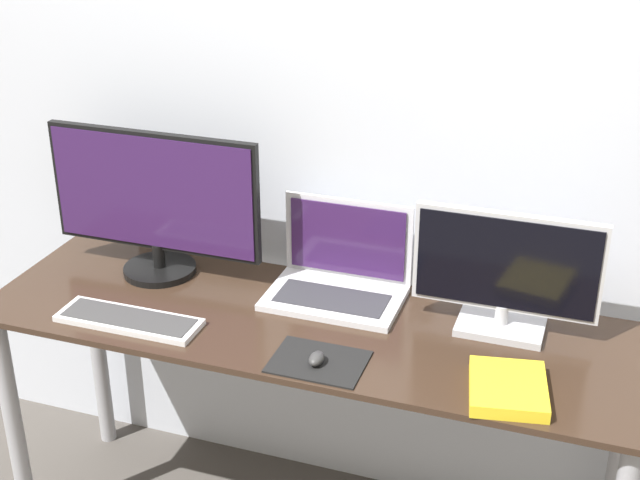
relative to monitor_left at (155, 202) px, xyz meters
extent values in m
cube|color=silver|center=(0.52, 0.23, 0.25)|extent=(7.00, 0.05, 2.50)
cube|color=#332319|center=(0.52, -0.12, -0.24)|extent=(1.81, 0.57, 0.02)
cylinder|color=#99999E|center=(-0.33, -0.35, -0.62)|extent=(0.05, 0.05, 0.75)
cylinder|color=#99999E|center=(-0.33, 0.10, -0.62)|extent=(0.05, 0.05, 0.75)
cylinder|color=#99999E|center=(1.36, 0.10, -0.62)|extent=(0.05, 0.05, 0.75)
cylinder|color=black|center=(0.00, 0.00, -0.22)|extent=(0.22, 0.22, 0.02)
cylinder|color=black|center=(0.00, 0.00, -0.17)|extent=(0.04, 0.04, 0.07)
cube|color=black|center=(0.00, 0.00, 0.03)|extent=(0.65, 0.02, 0.36)
cube|color=#331947|center=(0.00, -0.01, 0.03)|extent=(0.62, 0.01, 0.33)
cube|color=#B2B2B7|center=(1.01, 0.00, -0.22)|extent=(0.23, 0.16, 0.02)
cylinder|color=#B2B2B7|center=(1.01, 0.00, -0.18)|extent=(0.04, 0.04, 0.05)
cube|color=#B2B2B7|center=(1.01, 0.00, -0.03)|extent=(0.48, 0.02, 0.27)
cube|color=black|center=(1.01, -0.01, -0.03)|extent=(0.46, 0.01, 0.25)
cube|color=silver|center=(0.55, 0.00, -0.22)|extent=(0.38, 0.25, 0.02)
cube|color=#2D2D33|center=(0.55, -0.02, -0.21)|extent=(0.31, 0.14, 0.00)
cube|color=silver|center=(0.55, 0.13, -0.09)|extent=(0.38, 0.01, 0.24)
cube|color=#331947|center=(0.55, 0.12, -0.09)|extent=(0.34, 0.00, 0.21)
cube|color=silver|center=(0.06, -0.29, -0.22)|extent=(0.40, 0.13, 0.02)
cube|color=#383838|center=(0.06, -0.29, -0.21)|extent=(0.36, 0.10, 0.00)
cube|color=black|center=(0.61, -0.31, -0.22)|extent=(0.23, 0.18, 0.00)
ellipsoid|color=#333333|center=(0.61, -0.33, -0.21)|extent=(0.04, 0.06, 0.03)
cube|color=yellow|center=(1.07, -0.29, -0.21)|extent=(0.21, 0.24, 0.03)
cube|color=white|center=(1.07, -0.29, -0.21)|extent=(0.21, 0.23, 0.03)
camera|label=1|loc=(1.22, -2.08, 0.99)|focal=50.00mm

